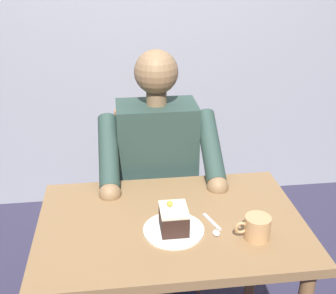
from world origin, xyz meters
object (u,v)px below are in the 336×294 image
chair (156,191)px  dining_table (171,244)px  seated_person (159,183)px  dessert_spoon (214,228)px  coffee_cup (257,227)px  cake_slice (174,219)px

chair → dining_table: bearing=90.0°
seated_person → dessert_spoon: bearing=106.3°
chair → coffee_cup: size_ratio=7.36×
seated_person → dessert_spoon: 0.52m
dining_table → seated_person: (0.00, -0.43, 0.02)m
cake_slice → coffee_cup: size_ratio=0.96×
coffee_cup → cake_slice: bearing=-14.5°
seated_person → coffee_cup: size_ratio=10.10×
dining_table → cake_slice: cake_slice is taller
dessert_spoon → coffee_cup: bearing=152.5°
cake_slice → dessert_spoon: (-0.14, 0.00, -0.05)m
dining_table → dessert_spoon: 0.19m
dessert_spoon → chair: bearing=-77.8°
seated_person → cake_slice: 0.51m
chair → coffee_cup: (-0.28, 0.74, 0.27)m
dining_table → chair: (0.00, -0.60, -0.12)m
seated_person → dining_table: bearing=90.0°
chair → dessert_spoon: (-0.14, 0.67, 0.23)m
coffee_cup → dessert_spoon: bearing=-27.5°
dessert_spoon → dining_table: bearing=-25.0°
cake_slice → coffee_cup: bearing=165.5°
dining_table → coffee_cup: bearing=153.8°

